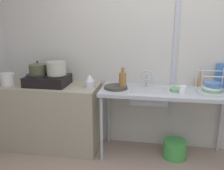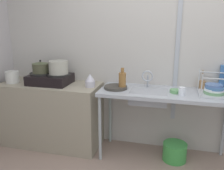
{
  "view_description": "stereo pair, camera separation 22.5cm",
  "coord_description": "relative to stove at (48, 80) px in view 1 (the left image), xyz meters",
  "views": [
    {
      "loc": [
        -0.19,
        -1.44,
        1.59
      ],
      "look_at": [
        -0.64,
        1.23,
        0.86
      ],
      "focal_mm": 38.33,
      "sensor_mm": 36.0,
      "label": 1
    },
    {
      "loc": [
        0.03,
        -1.39,
        1.59
      ],
      "look_at": [
        -0.64,
        1.23,
        0.86
      ],
      "focal_mm": 38.33,
      "sensor_mm": 36.0,
      "label": 2
    }
  ],
  "objects": [
    {
      "name": "wall_metal_strip",
      "position": [
        1.51,
        0.26,
        0.59
      ],
      "size": [
        0.05,
        0.01,
        2.16
      ],
      "primitive_type": "cube",
      "color": "#A0A7B3"
    },
    {
      "name": "pot_beside_stove",
      "position": [
        -0.49,
        -0.07,
        0.01
      ],
      "size": [
        0.17,
        0.17,
        0.15
      ],
      "color": "silver",
      "rests_on": "counter_concrete"
    },
    {
      "name": "cereal_box",
      "position": [
        2.07,
        0.22,
        0.08
      ],
      "size": [
        0.16,
        0.07,
        0.29
      ],
      "primitive_type": "cube",
      "rotation": [
        0.0,
        0.0,
        -0.1
      ],
      "color": "#3867A7",
      "rests_on": "counter_sink"
    },
    {
      "name": "counter_sink",
      "position": [
        1.41,
        0.0,
        -0.13
      ],
      "size": [
        1.48,
        0.53,
        0.82
      ],
      "color": "#A0A7B3",
      "rests_on": "ground"
    },
    {
      "name": "pot_on_left_burner",
      "position": [
        -0.12,
        0.0,
        0.14
      ],
      "size": [
        0.21,
        0.21,
        0.16
      ],
      "color": "#424430",
      "rests_on": "stove"
    },
    {
      "name": "stove",
      "position": [
        0.0,
        0.0,
        0.0
      ],
      "size": [
        0.52,
        0.38,
        0.13
      ],
      "color": "black",
      "rests_on": "counter_concrete"
    },
    {
      "name": "dish_rack",
      "position": [
        1.92,
        0.01,
        -0.01
      ],
      "size": [
        0.31,
        0.33,
        0.25
      ],
      "color": "#B2B7BD",
      "rests_on": "counter_sink"
    },
    {
      "name": "utensil_jar",
      "position": [
        1.82,
        0.21,
        -0.01
      ],
      "size": [
        0.08,
        0.08,
        0.22
      ],
      "color": "#9E744D",
      "rests_on": "counter_sink"
    },
    {
      "name": "counter_concrete",
      "position": [
        -0.01,
        0.0,
        -0.48
      ],
      "size": [
        1.26,
        0.53,
        0.82
      ],
      "primitive_type": "cube",
      "color": "gray",
      "rests_on": "ground"
    },
    {
      "name": "sink_basin",
      "position": [
        1.23,
        -0.02,
        -0.14
      ],
      "size": [
        0.42,
        0.28,
        0.14
      ],
      "primitive_type": "cube",
      "color": "#A0A7B3",
      "rests_on": "counter_sink"
    },
    {
      "name": "pot_on_right_burner",
      "position": [
        0.12,
        0.0,
        0.15
      ],
      "size": [
        0.23,
        0.23,
        0.16
      ],
      "color": "#A2A297",
      "rests_on": "stove"
    },
    {
      "name": "wall_back",
      "position": [
        1.44,
        0.32,
        0.46
      ],
      "size": [
        5.09,
        0.1,
        2.7
      ],
      "primitive_type": "cube",
      "color": "#B6B2AF",
      "rests_on": "ground"
    },
    {
      "name": "bottle_by_sink",
      "position": [
        0.93,
        -0.02,
        0.04
      ],
      "size": [
        0.08,
        0.08,
        0.25
      ],
      "color": "brown",
      "rests_on": "counter_sink"
    },
    {
      "name": "bucket_on_floor",
      "position": [
        1.56,
        -0.03,
        -0.78
      ],
      "size": [
        0.27,
        0.27,
        0.21
      ],
      "primitive_type": "cylinder",
      "color": "green",
      "rests_on": "ground"
    },
    {
      "name": "cup_by_rack",
      "position": [
        1.59,
        -0.1,
        -0.02
      ],
      "size": [
        0.07,
        0.07,
        0.09
      ],
      "primitive_type": "cylinder",
      "color": "white",
      "rests_on": "counter_sink"
    },
    {
      "name": "percolator",
      "position": [
        0.53,
        -0.02,
        0.01
      ],
      "size": [
        0.12,
        0.12,
        0.16
      ],
      "color": "#B9B8CB",
      "rests_on": "counter_concrete"
    },
    {
      "name": "faucet",
      "position": [
        1.2,
        0.1,
        0.07
      ],
      "size": [
        0.13,
        0.08,
        0.21
      ],
      "color": "#A0A7B3",
      "rests_on": "counter_sink"
    },
    {
      "name": "small_bowl_on_drainboard",
      "position": [
        1.52,
        -0.02,
        -0.05
      ],
      "size": [
        0.12,
        0.12,
        0.04
      ],
      "primitive_type": "cylinder",
      "color": "#62A064",
      "rests_on": "counter_sink"
    },
    {
      "name": "frying_pan",
      "position": [
        0.85,
        -0.02,
        -0.05
      ],
      "size": [
        0.27,
        0.27,
        0.03
      ],
      "primitive_type": "cylinder",
      "color": "#37342F",
      "rests_on": "counter_sink"
    }
  ]
}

